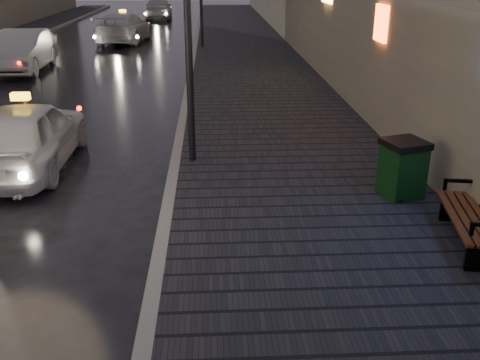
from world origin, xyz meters
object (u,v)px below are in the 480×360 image
(trash_bin, at_px, (402,168))
(taxi_mid, at_px, (124,28))
(car_left_mid, at_px, (23,51))
(taxi_near, at_px, (26,135))
(bench, at_px, (478,215))
(car_far, at_px, (159,9))

(trash_bin, relative_size, taxi_mid, 0.19)
(taxi_mid, bearing_deg, car_left_mid, 77.87)
(trash_bin, height_order, taxi_near, taxi_near)
(bench, height_order, taxi_mid, taxi_mid)
(trash_bin, bearing_deg, taxi_mid, 93.71)
(taxi_near, distance_m, car_far, 30.91)
(taxi_mid, bearing_deg, trash_bin, 116.73)
(bench, bearing_deg, car_left_mid, 136.84)
(taxi_near, xyz_separation_m, taxi_mid, (-0.82, 18.67, 0.06))
(bench, distance_m, taxi_near, 8.29)
(taxi_near, height_order, car_left_mid, car_left_mid)
(trash_bin, xyz_separation_m, car_left_mid, (-10.35, 12.85, 0.11))
(car_left_mid, relative_size, taxi_mid, 0.88)
(bench, bearing_deg, car_far, 112.36)
(trash_bin, relative_size, car_left_mid, 0.21)
(bench, relative_size, car_left_mid, 0.40)
(taxi_near, bearing_deg, bench, 152.29)
(trash_bin, bearing_deg, car_left_mid, 112.25)
(car_left_mid, bearing_deg, trash_bin, -52.98)
(trash_bin, distance_m, car_left_mid, 16.49)
(bench, xyz_separation_m, taxi_mid, (-8.16, 22.52, 0.16))
(taxi_mid, bearing_deg, taxi_near, 98.94)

